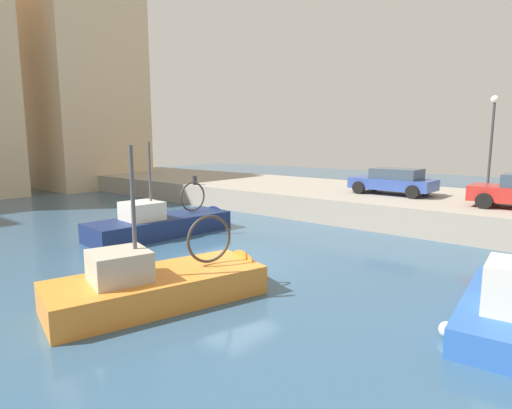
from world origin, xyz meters
name	(u,v)px	position (x,y,z in m)	size (l,w,h in m)	color
water_surface	(232,259)	(0.00, 0.00, 0.00)	(80.00, 80.00, 0.00)	#335675
quay_wall	(378,202)	(11.50, 0.00, 0.60)	(9.00, 56.00, 1.20)	#9E9384
fishing_boat_navy	(168,231)	(1.07, 4.72, 0.11)	(6.98, 2.68, 4.79)	navy
fishing_boat_orange	(173,295)	(-3.52, -1.26, 0.10)	(6.31, 3.53, 4.81)	orange
parked_car_blue	(394,181)	(10.82, -1.10, 1.89)	(2.10, 4.11, 1.32)	#334C9E
mooring_bollard_north	(195,180)	(7.35, 10.00, 1.48)	(0.28, 0.28, 0.55)	#2D2D33
quay_streetlamp	(492,129)	(13.00, -4.94, 4.45)	(0.36, 0.36, 4.83)	#38383D
waterfront_building_west	(83,70)	(8.35, 24.40, 9.57)	(7.99, 7.73, 19.11)	beige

